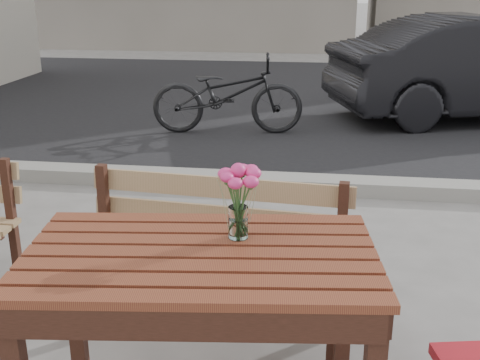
# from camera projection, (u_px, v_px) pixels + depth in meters

# --- Properties ---
(street) EXTENTS (30.00, 8.12, 0.12)m
(street) POSITION_uv_depth(u_px,v_px,m) (295.00, 128.00, 7.07)
(street) COLOR black
(street) RESTS_ON ground
(main_table) EXTENTS (1.36, 0.88, 0.79)m
(main_table) POSITION_uv_depth(u_px,v_px,m) (201.00, 283.00, 2.22)
(main_table) COLOR #5D2318
(main_table) RESTS_ON ground
(main_bench) EXTENTS (1.38, 0.52, 0.84)m
(main_bench) POSITION_uv_depth(u_px,v_px,m) (214.00, 237.00, 2.98)
(main_bench) COLOR #95774D
(main_bench) RESTS_ON ground
(main_vase) EXTENTS (0.16, 0.16, 0.30)m
(main_vase) POSITION_uv_depth(u_px,v_px,m) (238.00, 192.00, 2.23)
(main_vase) COLOR white
(main_vase) RESTS_ON main_table
(bicycle) EXTENTS (1.77, 0.78, 0.90)m
(bicycle) POSITION_uv_depth(u_px,v_px,m) (227.00, 94.00, 6.86)
(bicycle) COLOR black
(bicycle) RESTS_ON ground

